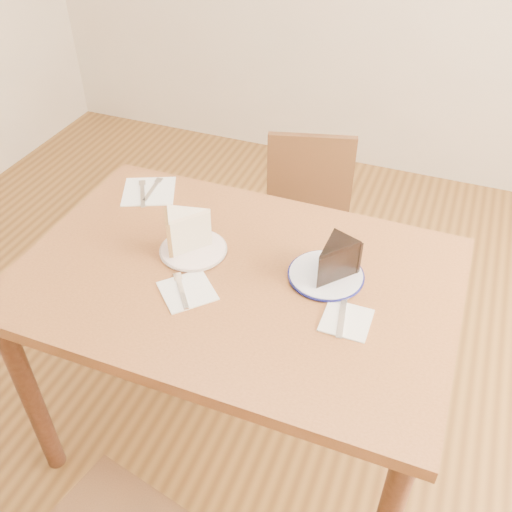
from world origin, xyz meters
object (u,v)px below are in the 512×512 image
at_px(table, 236,300).
at_px(chocolate_cake, 332,263).
at_px(plate_navy, 326,275).
at_px(chair_far, 306,231).
at_px(plate_cream, 193,250).
at_px(carrot_cake, 191,231).

bearing_deg(table, chocolate_cake, 15.43).
bearing_deg(plate_navy, chocolate_cake, -34.53).
xyz_separation_m(chair_far, chocolate_cake, (0.23, -0.58, 0.37)).
height_order(table, plate_cream, plate_cream).
bearing_deg(carrot_cake, chocolate_cake, 61.28).
height_order(plate_cream, plate_navy, same).
relative_size(chair_far, chocolate_cake, 6.38).
relative_size(plate_navy, chocolate_cake, 1.61).
bearing_deg(carrot_cake, chair_far, 132.82).
xyz_separation_m(plate_cream, chocolate_cake, (0.40, 0.02, 0.05)).
relative_size(plate_cream, carrot_cake, 1.60).
height_order(table, chocolate_cake, chocolate_cake).
relative_size(table, chocolate_cake, 9.66).
bearing_deg(chocolate_cake, carrot_cake, 23.39).
relative_size(table, carrot_cake, 10.33).
bearing_deg(carrot_cake, plate_cream, 12.07).
bearing_deg(carrot_cake, table, 40.50).
height_order(carrot_cake, chocolate_cake, carrot_cake).
bearing_deg(table, carrot_cake, 161.41).
bearing_deg(chair_far, plate_cream, 59.59).
bearing_deg(plate_cream, plate_navy, 4.81).
distance_m(chair_far, chocolate_cake, 0.73).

